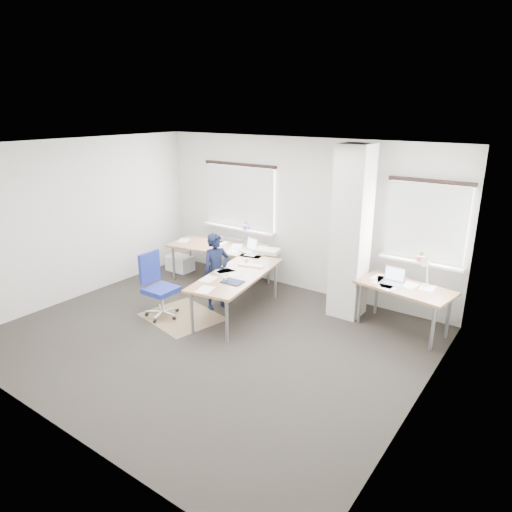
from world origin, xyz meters
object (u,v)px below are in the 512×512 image
Objects in this scene: desk_side at (405,289)px; person at (217,272)px; task_chair at (160,299)px; desk_main at (231,261)px.

person is at bearing -150.85° from desk_side.
desk_side reaches higher than task_chair.
desk_main is 1.43m from task_chair.
desk_main is at bearing 70.08° from task_chair.
person reaches higher than task_chair.
desk_side is 3.03m from person.
task_chair is 1.04m from person.
desk_side is 1.14× the size of person.
desk_side is at bearing -0.51° from desk_main.
person is at bearing 54.85° from task_chair.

